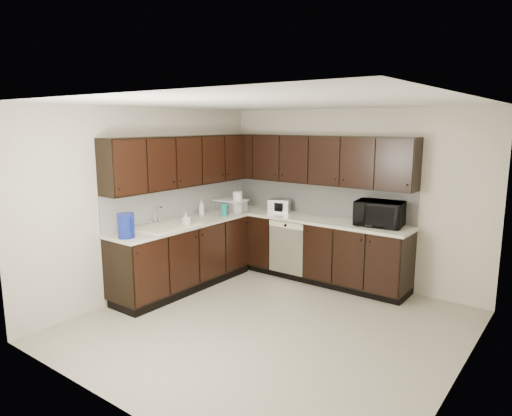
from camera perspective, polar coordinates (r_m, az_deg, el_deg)
The scene contains 20 objects.
floor at distance 5.42m, azimuth 1.72°, elevation -14.49°, with size 4.00×4.00×0.00m, color #A59F88.
ceiling at distance 4.91m, azimuth 1.88°, elevation 12.97°, with size 4.00×4.00×0.00m, color white.
wall_back at distance 6.73m, azimuth 11.61°, elevation 1.41°, with size 4.00×0.02×2.50m, color beige.
wall_left at distance 6.36m, azimuth -13.14°, elevation 0.83°, with size 0.02×4.00×2.50m, color beige.
wall_right at distance 4.24m, azimuth 24.63°, elevation -4.67°, with size 0.02×4.00×2.50m, color beige.
wall_front at distance 3.62m, azimuth -16.82°, elevation -6.65°, with size 4.00×0.02×2.50m, color beige.
lower_cabinets at distance 6.67m, azimuth 0.13°, elevation -5.82°, with size 3.00×2.80×0.90m.
countertop at distance 6.54m, azimuth 0.10°, elevation -1.57°, with size 3.03×2.83×0.04m.
backsplash at distance 6.78m, azimuth -0.25°, elevation 1.10°, with size 3.00×2.80×0.48m.
upper_cabinets at distance 6.55m, azimuth -0.06°, elevation 5.97°, with size 3.00×2.80×0.70m.
dishwasher at distance 6.70m, azimuth 3.78°, elevation -4.58°, with size 0.58×0.04×0.78m.
sink at distance 6.19m, azimuth -11.17°, elevation -2.85°, with size 0.54×0.82×0.42m.
microwave at distance 6.29m, azimuth 15.16°, elevation -0.68°, with size 0.61×0.41×0.34m, color black.
soap_bottle_a at distance 6.17m, azimuth -8.74°, elevation -1.41°, with size 0.08×0.08×0.18m, color gray.
soap_bottle_b at distance 6.84m, azimuth -6.80°, elevation 0.05°, with size 0.09×0.09×0.23m, color gray.
toaster_oven at distance 7.05m, azimuth 2.96°, elevation 0.30°, with size 0.32×0.24×0.20m, color #BCBCBE.
storage_bin at distance 7.13m, azimuth -3.17°, elevation 0.30°, with size 0.45×0.33×0.18m, color silver.
blue_pitcher at distance 5.66m, azimuth -15.94°, elevation -2.13°, with size 0.20×0.20×0.30m, color #102195.
teal_tumbler at distance 6.75m, azimuth -3.97°, elevation -0.22°, with size 0.09×0.09×0.19m, color #0B8173.
paper_towel_roll at distance 7.03m, azimuth -2.34°, elevation 0.76°, with size 0.14×0.14×0.32m, color silver.
Camera 1 is at (2.81, -4.03, 2.29)m, focal length 32.00 mm.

